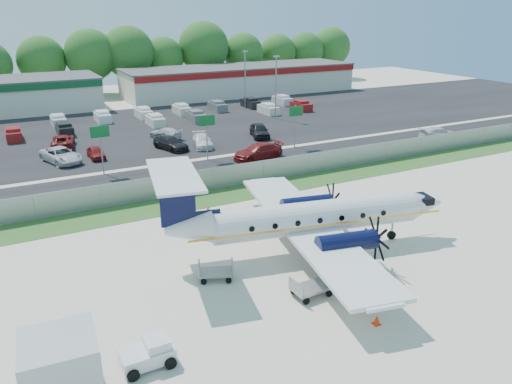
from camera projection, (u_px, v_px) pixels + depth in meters
name	position (u px, v px, depth m)	size (l,w,h in m)	color
ground	(297.00, 251.00, 33.41)	(170.00, 170.00, 0.00)	beige
grass_verge	(224.00, 196.00, 43.39)	(170.00, 4.00, 0.02)	#2D561E
access_road	(195.00, 174.00, 49.21)	(170.00, 8.00, 0.02)	black
parking_lot	(138.00, 131.00, 66.68)	(170.00, 32.00, 0.02)	black
perimeter_fence	(215.00, 178.00, 44.71)	(120.00, 0.06, 1.99)	gray
building_east	(241.00, 80.00, 95.38)	(44.40, 12.40, 5.24)	silver
sign_left	(100.00, 139.00, 47.74)	(1.80, 0.26, 5.00)	gray
sign_mid	(207.00, 127.00, 52.53)	(1.80, 0.26, 5.00)	gray
sign_right	(296.00, 117.00, 57.32)	(1.80, 0.26, 5.00)	gray
light_pole_ne	(276.00, 83.00, 71.92)	(0.90, 0.35, 9.09)	gray
light_pole_se	(245.00, 76.00, 80.24)	(0.90, 0.35, 9.09)	gray
tree_line	(91.00, 95.00, 94.96)	(112.00, 6.00, 14.00)	#23591A
aircraft	(310.00, 217.00, 32.72)	(20.44, 20.03, 6.24)	silver
pushback_tug	(149.00, 353.00, 22.61)	(2.37, 1.70, 1.27)	silver
baggage_cart_near	(312.00, 287.00, 28.10)	(2.31, 1.46, 1.18)	gray
baggage_cart_far	(216.00, 271.00, 29.82)	(2.41, 1.96, 1.10)	gray
service_container	(63.00, 378.00, 19.61)	(3.29, 3.29, 3.43)	#B0B4B8
cone_nose	(341.00, 239.00, 34.61)	(0.41, 0.41, 0.58)	#EF3107
cone_port_wing	(377.00, 320.00, 25.60)	(0.39, 0.39, 0.55)	#EF3107
cone_starboard_wing	(208.00, 209.00, 40.00)	(0.34, 0.34, 0.48)	#EF3107
road_car_mid	(258.00, 159.00, 54.15)	(2.30, 5.65, 1.64)	maroon
road_car_east	(438.00, 139.00, 62.48)	(2.04, 5.02, 1.46)	silver
parked_car_a	(62.00, 162.00, 52.86)	(2.63, 5.70, 1.59)	silver
parked_car_b	(97.00, 158.00, 54.32)	(1.51, 3.75, 1.28)	maroon
parked_car_c	(171.00, 149.00, 57.74)	(2.05, 5.03, 1.46)	black
parked_car_d	(203.00, 147.00, 58.89)	(2.01, 4.94, 1.43)	silver
parked_car_e	(260.00, 137.00, 63.39)	(2.01, 5.00, 1.70)	black
parked_car_f	(64.00, 147.00, 58.81)	(2.43, 5.28, 1.47)	maroon
parked_car_g	(166.00, 138.00, 62.72)	(1.89, 4.64, 1.35)	silver
far_parking_rows	(129.00, 124.00, 70.84)	(56.00, 10.00, 1.60)	gray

